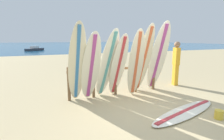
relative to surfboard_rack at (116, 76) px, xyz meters
The scene contains 14 objects.
ground_plane 1.92m from the surfboard_rack, 83.04° to the right, with size 120.00×120.00×0.00m, color tan.
ocean_water 56.21m from the surfboard_rack, 89.78° to the left, with size 120.00×80.00×0.01m, color #1E5984.
surfboard_rack is the anchor object (origin of this frame).
surfboard_leaning_far_left 1.50m from the surfboard_rack, 162.43° to the right, with size 0.52×1.10×2.27m.
surfboard_leaning_left 1.12m from the surfboard_rack, 155.99° to the right, with size 0.56×0.97×2.04m.
surfboard_leaning_center_left 0.67m from the surfboard_rack, 143.95° to the right, with size 0.75×1.09×2.14m.
surfboard_leaning_center 0.50m from the surfboard_rack, 99.80° to the right, with size 0.51×0.97×2.00m.
surfboard_leaning_center_right 0.80m from the surfboard_rack, 41.46° to the right, with size 0.55×0.59×2.14m.
surfboard_leaning_right 1.08m from the surfboard_rack, 16.34° to the right, with size 0.52×0.95×2.32m.
surfboard_leaning_far_right 1.58m from the surfboard_rack, 12.18° to the right, with size 0.77×1.18×2.40m.
surfboard_lying_on_sand 2.36m from the surfboard_rack, 64.39° to the right, with size 2.57×1.17×0.08m.
beachgoer_standing 2.72m from the surfboard_rack, ahead, with size 0.24×0.31×1.73m.
small_boat_offshore 25.39m from the surfboard_rack, 95.99° to the left, with size 2.85×2.96×0.71m.
sand_bucket 3.03m from the surfboard_rack, 61.05° to the right, with size 0.19×0.19×0.21m, color gold.
Camera 1 is at (-2.54, -3.33, 1.83)m, focal length 28.08 mm.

